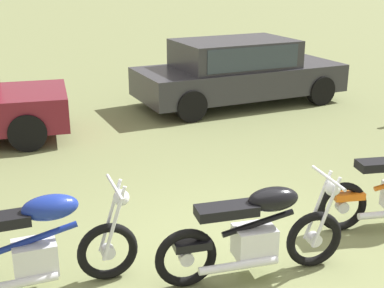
{
  "coord_description": "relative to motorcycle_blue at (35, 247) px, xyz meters",
  "views": [
    {
      "loc": [
        -2.24,
        -4.31,
        3.0
      ],
      "look_at": [
        0.14,
        1.99,
        0.7
      ],
      "focal_mm": 49.59,
      "sensor_mm": 36.0,
      "label": 1
    }
  ],
  "objects": [
    {
      "name": "motorcycle_blue",
      "position": [
        0.0,
        0.0,
        0.0
      ],
      "size": [
        2.02,
        0.64,
        1.02
      ],
      "rotation": [
        0.0,
        0.0,
        -0.0
      ],
      "color": "black",
      "rests_on": "ground"
    },
    {
      "name": "car_charcoal",
      "position": [
        4.87,
        5.88,
        0.31
      ],
      "size": [
        4.69,
        2.18,
        1.43
      ],
      "rotation": [
        0.0,
        0.0,
        0.07
      ],
      "color": "#2D2D33",
      "rests_on": "ground"
    },
    {
      "name": "motorcycle_black",
      "position": [
        2.07,
        -0.46,
        -0.01
      ],
      "size": [
        1.98,
        0.64,
        1.02
      ],
      "rotation": [
        0.0,
        0.0,
        -0.09
      ],
      "color": "black",
      "rests_on": "ground"
    },
    {
      "name": "ground_plane",
      "position": [
        2.07,
        -0.29,
        -0.49
      ],
      "size": [
        120.0,
        120.0,
        0.0
      ],
      "primitive_type": "plane",
      "color": "olive"
    }
  ]
}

